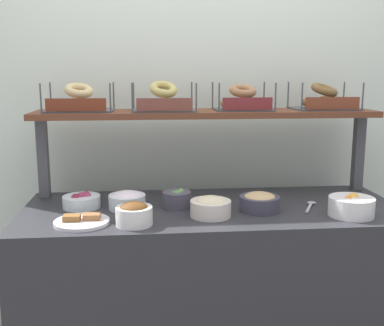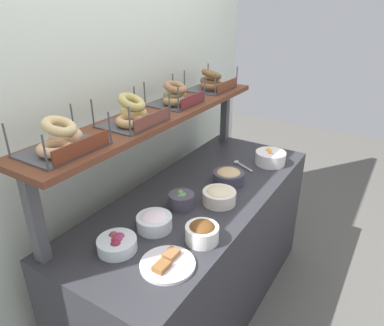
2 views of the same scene
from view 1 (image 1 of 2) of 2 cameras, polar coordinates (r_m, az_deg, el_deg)
name	(u,v)px [view 1 (image 1 of 2)]	position (r m, az deg, el deg)	size (l,w,h in m)	color
back_wall	(200,121)	(2.67, 0.95, 5.17)	(2.96, 0.06, 2.40)	silver
deli_counter	(212,291)	(2.35, 2.46, -15.39)	(1.76, 0.70, 0.85)	#2D2D33
shelf_riser_left	(43,158)	(2.45, -17.73, 0.61)	(0.05, 0.05, 0.40)	#4C4C51
shelf_riser_right	(358,153)	(2.64, 19.65, 1.21)	(0.05, 0.05, 0.40)	#4C4C51
upper_shelf	(206,113)	(2.38, 1.72, 6.07)	(1.72, 0.32, 0.03)	brown
bowl_chocolate_spread	(134,214)	(1.94, -7.09, -6.15)	(0.15, 0.15, 0.10)	white
bowl_beet_salad	(82,201)	(2.24, -13.32, -4.49)	(0.17, 0.17, 0.07)	white
bowl_potato_salad	(211,206)	(2.05, 2.29, -5.32)	(0.18, 0.18, 0.09)	silver
bowl_hummus	(260,202)	(2.15, 8.25, -4.69)	(0.18, 0.18, 0.09)	#403C4C
bowl_fruit_salad	(351,206)	(2.17, 18.89, -4.99)	(0.20, 0.20, 0.10)	white
bowl_cream_cheese	(127,200)	(2.18, -7.94, -4.50)	(0.17, 0.17, 0.08)	white
bowl_veggie_mix	(177,199)	(2.18, -1.86, -4.41)	(0.13, 0.13, 0.08)	#4B4553
serving_plate_white	(82,221)	(2.01, -13.31, -6.93)	(0.23, 0.23, 0.04)	white
serving_spoon_near_plate	(310,205)	(2.27, 14.27, -5.01)	(0.10, 0.16, 0.01)	#B7B7BC
bagel_basket_plain	(79,102)	(2.39, -13.65, 7.23)	(0.33, 0.25, 0.14)	#4C4C51
bagel_basket_sesame	(163,102)	(2.35, -3.53, 7.50)	(0.31, 0.24, 0.16)	#4C4C51
bagel_basket_everything	(242,101)	(2.42, 6.18, 7.52)	(0.30, 0.25, 0.14)	#4C4C51
bagel_basket_cinnamon_raisin	(324,100)	(2.54, 15.79, 7.37)	(0.32, 0.25, 0.14)	#4C4C51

